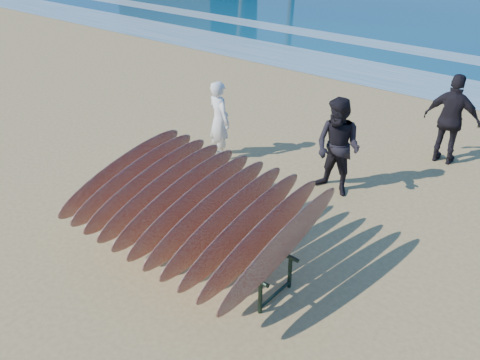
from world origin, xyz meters
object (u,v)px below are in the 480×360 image
(surfboard_rack, at_px, (193,205))
(person_white, at_px, (219,120))
(person_dark_a, at_px, (338,147))
(person_dark_b, at_px, (451,120))

(surfboard_rack, height_order, person_white, person_white)
(surfboard_rack, height_order, person_dark_a, person_dark_a)
(person_white, relative_size, person_dark_a, 0.91)
(person_white, height_order, person_dark_a, person_dark_a)
(person_dark_a, bearing_deg, person_white, -171.59)
(person_dark_b, bearing_deg, person_white, 32.55)
(surfboard_rack, bearing_deg, person_dark_a, 78.84)
(person_white, height_order, person_dark_b, person_dark_b)
(person_dark_a, xyz_separation_m, person_dark_b, (1.14, 2.47, 0.02))
(surfboard_rack, relative_size, person_dark_a, 1.83)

